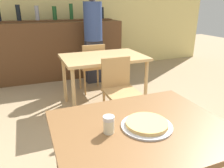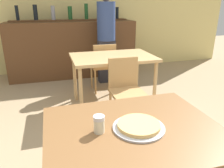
% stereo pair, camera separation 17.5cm
% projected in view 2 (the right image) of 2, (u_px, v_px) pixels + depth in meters
% --- Properties ---
extents(wall_back, '(8.00, 0.05, 2.80)m').
position_uv_depth(wall_back, '(68.00, 8.00, 4.79)').
color(wall_back, '#EAD684').
rests_on(wall_back, ground_plane).
extents(dining_table_near, '(1.12, 0.90, 0.74)m').
position_uv_depth(dining_table_near, '(133.00, 137.00, 1.42)').
color(dining_table_near, brown).
rests_on(dining_table_near, ground_plane).
extents(dining_table_far, '(1.18, 0.80, 0.77)m').
position_uv_depth(dining_table_far, '(113.00, 62.00, 3.17)').
color(dining_table_far, tan).
rests_on(dining_table_far, ground_plane).
extents(bar_counter, '(2.60, 0.56, 1.15)m').
position_uv_depth(bar_counter, '(73.00, 49.00, 4.62)').
color(bar_counter, brown).
rests_on(bar_counter, ground_plane).
extents(bar_back_shelf, '(2.39, 0.24, 0.34)m').
position_uv_depth(bar_back_shelf, '(70.00, 17.00, 4.52)').
color(bar_back_shelf, brown).
rests_on(bar_back_shelf, bar_counter).
extents(chair_far_side_front, '(0.40, 0.40, 0.86)m').
position_uv_depth(chair_far_side_front, '(126.00, 87.00, 2.72)').
color(chair_far_side_front, tan).
rests_on(chair_far_side_front, ground_plane).
extents(chair_far_side_back, '(0.40, 0.40, 0.86)m').
position_uv_depth(chair_far_side_back, '(103.00, 64.00, 3.76)').
color(chair_far_side_back, tan).
rests_on(chair_far_side_back, ground_plane).
extents(pizza_tray, '(0.33, 0.33, 0.04)m').
position_uv_depth(pizza_tray, '(139.00, 126.00, 1.38)').
color(pizza_tray, '#B7B7BC').
rests_on(pizza_tray, dining_table_near).
extents(cheese_shaker, '(0.07, 0.07, 0.11)m').
position_uv_depth(cheese_shaker, '(99.00, 124.00, 1.32)').
color(cheese_shaker, beige).
rests_on(cheese_shaker, dining_table_near).
extents(person_standing, '(0.34, 0.34, 1.74)m').
position_uv_depth(person_standing, '(106.00, 34.00, 4.12)').
color(person_standing, '#2D2D38').
rests_on(person_standing, ground_plane).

